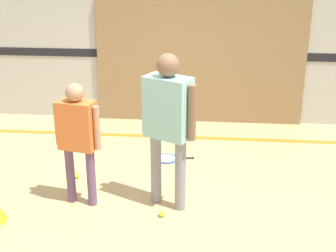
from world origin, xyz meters
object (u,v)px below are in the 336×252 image
Objects in this scene: tennis_ball_near_instructor at (162,214)px; tennis_ball_by_spare_racket at (183,151)px; person_instructor at (168,115)px; racket_spare_on_floor at (168,158)px; person_student_left at (77,131)px; tennis_ball_stray_left at (77,175)px.

tennis_ball_near_instructor is 1.56m from tennis_ball_by_spare_racket.
tennis_ball_by_spare_racket is at bearing 85.56° from tennis_ball_near_instructor.
person_instructor is 24.22× the size of tennis_ball_by_spare_racket.
racket_spare_on_floor is 7.77× the size of tennis_ball_near_instructor.
person_instructor is 1.23× the size of person_student_left.
person_instructor is 24.22× the size of tennis_ball_near_instructor.
racket_spare_on_floor is 7.77× the size of tennis_ball_stray_left.
tennis_ball_near_instructor is at bearing -34.55° from tennis_ball_stray_left.
person_instructor is 1.55m from tennis_ball_stray_left.
tennis_ball_stray_left is at bearing -177.63° from person_instructor.
tennis_ball_near_instructor is at bearing -72.74° from person_instructor.
person_instructor reaches higher than tennis_ball_near_instructor.
tennis_ball_by_spare_racket is at bearing 112.90° from person_instructor.
tennis_ball_by_spare_racket is 1.44m from tennis_ball_stray_left.
person_instructor reaches higher than person_student_left.
person_student_left is 0.96m from tennis_ball_stray_left.
racket_spare_on_floor is (-0.10, 1.11, -0.98)m from person_instructor.
tennis_ball_stray_left is at bearing -156.58° from racket_spare_on_floor.
person_student_left reaches higher than tennis_ball_by_spare_racket.
tennis_ball_by_spare_racket is (0.12, 1.56, 0.00)m from tennis_ball_near_instructor.
person_student_left is (-0.90, -0.04, -0.18)m from person_instructor.
racket_spare_on_floor is 0.28m from tennis_ball_by_spare_racket.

